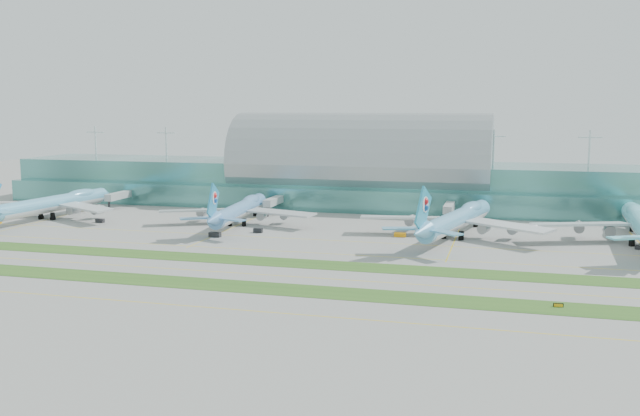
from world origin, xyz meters
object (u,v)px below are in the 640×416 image
(airliner_c, at_px, (457,218))
(terminal, at_px, (361,175))
(airliner_b, at_px, (240,209))
(taxiway_sign_east, at_px, (558,305))
(airliner_a, at_px, (54,202))

(airliner_c, bearing_deg, terminal, 138.09)
(airliner_b, xyz_separation_m, airliner_c, (84.73, -6.20, 0.63))
(airliner_b, relative_size, taxiway_sign_east, 30.95)
(taxiway_sign_east, bearing_deg, airliner_b, 138.92)
(airliner_b, distance_m, taxiway_sign_east, 145.96)
(taxiway_sign_east, bearing_deg, airliner_a, 153.63)
(airliner_c, distance_m, taxiway_sign_east, 89.66)
(terminal, distance_m, airliner_c, 87.17)
(terminal, distance_m, airliner_a, 135.53)
(airliner_a, bearing_deg, airliner_b, 9.70)
(terminal, height_order, airliner_c, terminal)
(airliner_a, xyz_separation_m, airliner_c, (165.39, -1.16, 0.23))
(airliner_c, bearing_deg, airliner_b, -170.96)
(terminal, relative_size, airliner_c, 4.31)
(terminal, height_order, taxiway_sign_east, terminal)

